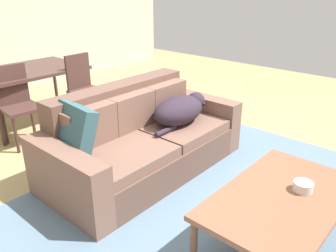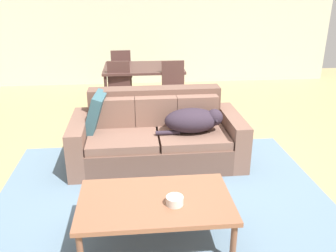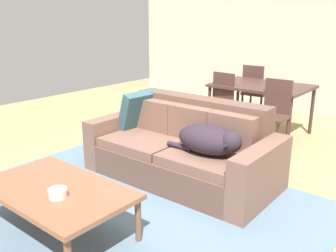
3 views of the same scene
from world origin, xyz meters
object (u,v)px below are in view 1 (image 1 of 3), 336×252
dining_chair_near_left (18,102)px  dining_chair_near_right (84,86)px  coffee_table (281,200)px  dog_on_left_cushion (181,110)px  couch (141,140)px  bowl_on_coffee_table (303,187)px  throw_pillow_by_left_arm (73,132)px  dining_table (28,74)px

dining_chair_near_left → dining_chair_near_right: (0.88, -0.06, 0.01)m
coffee_table → dog_on_left_cushion: bearing=68.5°
couch → coffee_table: bearing=-94.9°
bowl_on_coffee_table → dining_chair_near_left: dining_chair_near_left is taller
coffee_table → bowl_on_coffee_table: size_ratio=9.05×
couch → dining_chair_near_right: (0.37, 1.45, 0.20)m
dog_on_left_cushion → coffee_table: bearing=-112.1°
bowl_on_coffee_table → dining_chair_near_right: bearing=83.8°
dining_chair_near_right → dining_chair_near_left: bearing=174.1°
couch → dining_chair_near_left: bearing=108.0°
bowl_on_coffee_table → dining_chair_near_left: bearing=99.8°
throw_pillow_by_left_arm → dining_table: bearing=72.1°
coffee_table → dining_chair_near_right: dining_chair_near_right is taller
couch → dining_table: (-0.09, 2.04, 0.36)m
dog_on_left_cushion → bowl_on_coffee_table: dog_on_left_cushion is taller
dog_on_left_cushion → dining_chair_near_right: size_ratio=0.86×
dog_on_left_cushion → dining_chair_near_left: bearing=118.6°
dining_chair_near_left → bowl_on_coffee_table: bearing=-75.6°
dog_on_left_cushion → dining_chair_near_right: bearing=91.4°
dog_on_left_cushion → dining_table: 2.26m
dining_chair_near_left → couch: bearing=-66.8°
bowl_on_coffee_table → dining_table: bearing=92.0°
couch → throw_pillow_by_left_arm: bearing=175.7°
dining_table → dining_chair_near_left: bearing=-128.9°
dining_table → dog_on_left_cushion: bearing=-76.7°
dining_table → dining_chair_near_right: size_ratio=1.45×
coffee_table → dining_chair_near_left: bearing=97.3°
dining_chair_near_left → dining_chair_near_right: 0.88m
throw_pillow_by_left_arm → bowl_on_coffee_table: 1.85m
dog_on_left_cushion → dining_chair_near_right: 1.62m
dog_on_left_cushion → dining_chair_near_right: (-0.06, 1.62, -0.05)m
dining_table → coffee_table: bearing=-90.4°
throw_pillow_by_left_arm → bowl_on_coffee_table: bearing=-65.4°
bowl_on_coffee_table → dining_chair_near_left: size_ratio=0.15×
couch → dining_chair_near_right: size_ratio=2.21×
couch → dining_chair_near_right: bearing=75.1°
couch → bowl_on_coffee_table: size_ratio=14.70×
dining_table → couch: bearing=-87.4°
dining_chair_near_right → throw_pillow_by_left_arm: bearing=-129.8°
dining_chair_near_right → dining_table: bearing=126.7°
dog_on_left_cushion → dining_chair_near_right: dining_chair_near_right is taller
coffee_table → bowl_on_coffee_table: bearing=-28.8°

